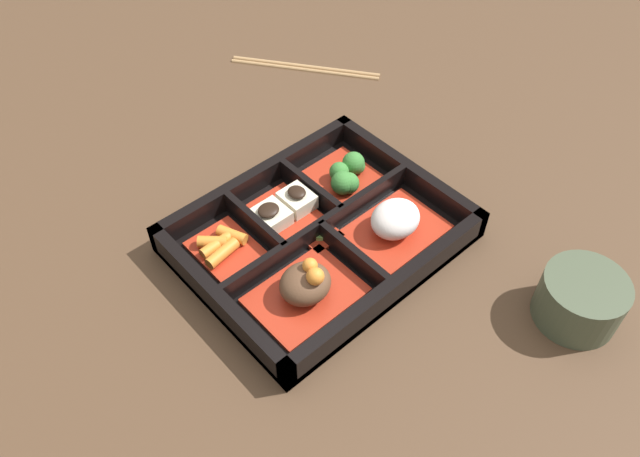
% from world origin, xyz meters
% --- Properties ---
extents(ground_plane, '(3.00, 3.00, 0.00)m').
position_xyz_m(ground_plane, '(0.00, 0.00, 0.00)').
color(ground_plane, '#4C3523').
extents(bento_base, '(0.30, 0.24, 0.01)m').
position_xyz_m(bento_base, '(0.00, 0.00, 0.01)').
color(bento_base, black).
rests_on(bento_base, ground_plane).
extents(bento_rim, '(0.30, 0.24, 0.04)m').
position_xyz_m(bento_rim, '(0.00, -0.00, 0.02)').
color(bento_rim, black).
rests_on(bento_rim, ground_plane).
extents(bowl_rice, '(0.12, 0.08, 0.04)m').
position_xyz_m(bowl_rice, '(-0.07, 0.05, 0.03)').
color(bowl_rice, '#B22D19').
rests_on(bowl_rice, bento_base).
extents(bowl_stew, '(0.12, 0.08, 0.05)m').
position_xyz_m(bowl_stew, '(0.07, 0.05, 0.03)').
color(bowl_stew, '#B22D19').
rests_on(bowl_stew, bento_base).
extents(bowl_greens, '(0.08, 0.09, 0.03)m').
position_xyz_m(bowl_greens, '(-0.08, -0.04, 0.02)').
color(bowl_greens, '#B22D19').
rests_on(bowl_greens, bento_base).
extents(bowl_tofu, '(0.08, 0.09, 0.03)m').
position_xyz_m(bowl_tofu, '(0.01, -0.05, 0.02)').
color(bowl_tofu, '#B22D19').
rests_on(bowl_tofu, bento_base).
extents(bowl_carrots, '(0.06, 0.09, 0.02)m').
position_xyz_m(bowl_carrots, '(0.10, -0.06, 0.02)').
color(bowl_carrots, '#B22D19').
rests_on(bowl_carrots, bento_base).
extents(bowl_pickles, '(0.04, 0.04, 0.01)m').
position_xyz_m(bowl_pickles, '(-0.00, 0.00, 0.01)').
color(bowl_pickles, '#B22D19').
rests_on(bowl_pickles, bento_base).
extents(tea_cup, '(0.09, 0.09, 0.06)m').
position_xyz_m(tea_cup, '(-0.13, 0.25, 0.03)').
color(tea_cup, '#424C38').
rests_on(tea_cup, ground_plane).
extents(chopsticks, '(0.15, 0.20, 0.01)m').
position_xyz_m(chopsticks, '(-0.22, -0.28, 0.00)').
color(chopsticks, '#A87F51').
rests_on(chopsticks, ground_plane).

